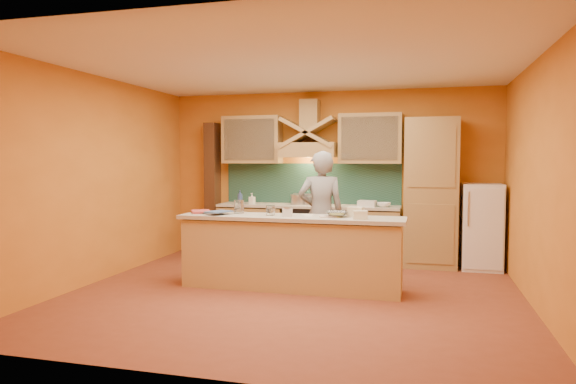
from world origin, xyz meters
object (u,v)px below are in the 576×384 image
(kitchen_scale, at_px, (287,212))
(mixing_bowl, at_px, (337,214))
(stove, at_px, (308,233))
(person, at_px, (321,214))
(fridge, at_px, (481,227))

(kitchen_scale, xyz_separation_m, mixing_bowl, (0.62, 0.09, -0.02))
(kitchen_scale, relative_size, mixing_bowl, 0.43)
(stove, bearing_deg, person, -68.19)
(stove, distance_m, person, 1.26)
(kitchen_scale, distance_m, mixing_bowl, 0.63)
(stove, height_order, fridge, fridge)
(person, height_order, kitchen_scale, person)
(person, relative_size, kitchen_scale, 14.36)
(stove, distance_m, kitchen_scale, 2.03)
(stove, xyz_separation_m, fridge, (2.70, 0.00, 0.20))
(person, height_order, mixing_bowl, person)
(stove, bearing_deg, fridge, 0.00)
(mixing_bowl, bearing_deg, fridge, 44.20)
(stove, bearing_deg, mixing_bowl, -67.00)
(stove, relative_size, fridge, 0.69)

